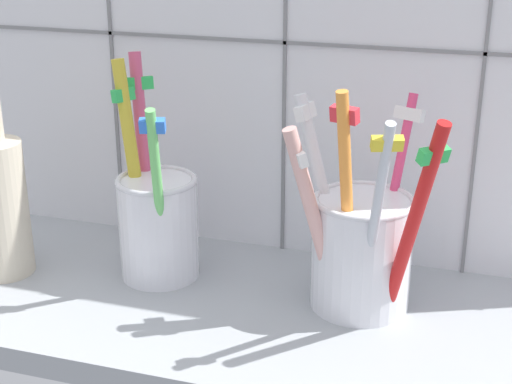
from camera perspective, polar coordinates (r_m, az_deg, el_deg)
The scene contains 4 objects.
counter_slab at distance 62.24cm, azimuth -0.80°, elevation -9.10°, with size 64.00×22.00×2.00cm, color #9EA3A8.
tile_wall_back at distance 66.00cm, azimuth 2.42°, elevation 12.55°, with size 64.00×2.20×45.00cm.
toothbrush_cup_left at distance 64.83cm, azimuth -7.34°, elevation -1.93°, with size 7.41×9.30×18.33cm.
toothbrush_cup_right at distance 59.85cm, azimuth 7.72°, elevation -3.84°, with size 12.37×12.60×17.99cm.
Camera 1 is at (16.84, -51.05, 32.38)cm, focal length 54.35 mm.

